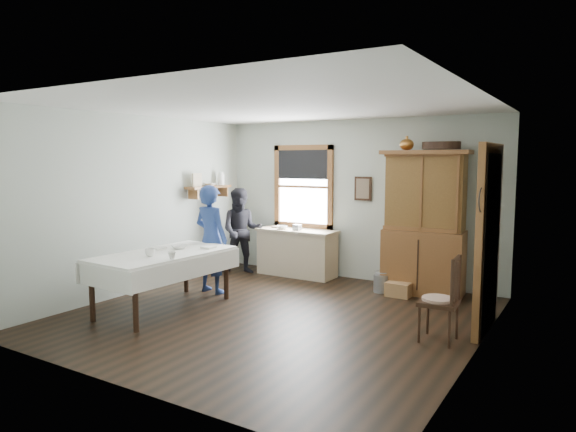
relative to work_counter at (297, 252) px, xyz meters
The scene contains 20 objects.
room 2.56m from the work_counter, 66.23° to the right, with size 5.01×5.01×2.70m.
window 1.26m from the work_counter, 98.11° to the left, with size 1.18×0.07×1.48m.
doorway 3.74m from the work_counter, 21.25° to the right, with size 0.09×1.14×2.22m.
wall_shelf 1.94m from the work_counter, 155.60° to the right, with size 0.24×1.00×0.44m.
framed_picture 1.62m from the work_counter, 14.27° to the left, with size 0.30×0.04×0.40m, color black.
rug_beater 4.11m from the work_counter, 28.85° to the right, with size 0.27×0.27×0.01m, color black.
work_counter is the anchor object (origin of this frame).
china_hutch 2.36m from the work_counter, ahead, with size 1.27×0.60×2.17m, color brown.
dining_table 2.77m from the work_counter, 100.21° to the right, with size 1.03×1.96×0.78m, color white.
spindle_chair 3.64m from the work_counter, 33.67° to the right, with size 0.45×0.45×0.98m, color black.
pail 1.75m from the work_counter, 10.35° to the right, with size 0.25×0.25×0.27m, color gray.
wicker_basket 2.08m from the work_counter, 11.95° to the right, with size 0.36×0.25×0.21m, color #A17749.
woman_blue 1.80m from the work_counter, 107.34° to the right, with size 0.56×0.37×1.53m, color navy.
figure_dark 1.05m from the work_counter, 159.06° to the right, with size 0.69×0.54×1.42m, color black.
table_cup_a 3.07m from the work_counter, 98.17° to the right, with size 0.13×0.13×0.10m, color white.
table_cup_b 3.02m from the work_counter, 91.36° to the right, with size 0.10×0.10×0.09m, color white.
table_bowl 2.48m from the work_counter, 102.15° to the right, with size 0.23×0.23×0.06m, color white.
counter_book 0.68m from the work_counter, behind, with size 0.16×0.21×0.02m, color #725F4C.
counter_bowl 0.51m from the work_counter, 158.46° to the right, with size 0.19×0.19×0.06m, color white.
shelf_bowl 1.95m from the work_counter, 156.01° to the right, with size 0.22×0.22×0.05m, color white.
Camera 1 is at (3.54, -5.49, 2.03)m, focal length 32.00 mm.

